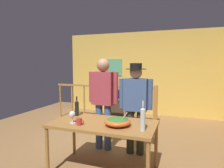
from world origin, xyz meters
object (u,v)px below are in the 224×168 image
(wine_glass, at_px, (72,115))
(wine_bottle_dark, at_px, (77,108))
(person_standing_left, at_px, (103,96))
(salad_bowl, at_px, (118,121))
(framed_picture, at_px, (114,67))
(mug_red, at_px, (79,121))
(stair_railing, at_px, (118,99))
(flat_screen_tv, at_px, (119,95))
(person_standing_right, at_px, (136,101))
(serving_table, at_px, (103,127))
(tv_console, at_px, (120,108))
(wine_bottle_clear, at_px, (143,118))

(wine_glass, relative_size, wine_bottle_dark, 0.55)
(person_standing_left, bearing_deg, salad_bowl, 126.76)
(framed_picture, bearing_deg, mug_red, -77.85)
(stair_railing, relative_size, wine_glass, 16.66)
(framed_picture, relative_size, flat_screen_tv, 1.10)
(person_standing_right, bearing_deg, mug_red, 56.07)
(stair_railing, relative_size, flat_screen_tv, 5.95)
(flat_screen_tv, distance_m, serving_table, 3.41)
(person_standing_left, relative_size, person_standing_right, 1.05)
(framed_picture, xyz_separation_m, stair_railing, (0.52, -1.17, -0.86))
(flat_screen_tv, bearing_deg, framed_picture, 132.33)
(mug_red, bearing_deg, person_standing_left, 91.78)
(wine_bottle_dark, distance_m, person_standing_right, 1.01)
(tv_console, distance_m, wine_bottle_clear, 3.85)
(wine_bottle_dark, xyz_separation_m, person_standing_left, (0.26, 0.52, 0.13))
(tv_console, relative_size, person_standing_right, 0.56)
(wine_glass, bearing_deg, wine_bottle_dark, 110.99)
(person_standing_right, bearing_deg, wine_glass, 48.88)
(flat_screen_tv, xyz_separation_m, salad_bowl, (1.05, -3.39, 0.16))
(wine_bottle_clear, relative_size, mug_red, 3.40)
(wine_bottle_clear, xyz_separation_m, person_standing_left, (-0.91, 0.90, 0.10))
(framed_picture, xyz_separation_m, mug_red, (0.83, -3.86, -0.71))
(serving_table, height_order, wine_glass, wine_glass)
(mug_red, relative_size, person_standing_left, 0.07)
(stair_railing, xyz_separation_m, wine_glass, (0.17, -2.64, 0.22))
(serving_table, relative_size, wine_glass, 8.54)
(person_standing_right, bearing_deg, flat_screen_tv, -69.42)
(stair_railing, bearing_deg, mug_red, -83.44)
(stair_railing, bearing_deg, flat_screen_tv, 105.12)
(tv_console, xyz_separation_m, serving_table, (0.81, -3.35, 0.47))
(framed_picture, distance_m, person_standing_right, 3.27)
(stair_railing, distance_m, flat_screen_tv, 0.88)
(wine_bottle_dark, bearing_deg, tv_console, 94.52)
(tv_console, xyz_separation_m, person_standing_right, (1.12, -2.61, 0.75))
(wine_bottle_clear, bearing_deg, person_standing_right, 108.66)
(framed_picture, relative_size, mug_red, 4.80)
(flat_screen_tv, bearing_deg, wine_bottle_dark, -85.44)
(wine_glass, bearing_deg, wine_bottle_clear, 0.54)
(flat_screen_tv, relative_size, wine_glass, 2.80)
(tv_console, distance_m, salad_bowl, 3.63)
(serving_table, height_order, salad_bowl, salad_bowl)
(stair_railing, distance_m, serving_table, 2.54)
(serving_table, distance_m, person_standing_left, 0.86)
(salad_bowl, height_order, wine_bottle_dark, wine_bottle_dark)
(tv_console, bearing_deg, person_standing_right, -66.83)
(stair_railing, xyz_separation_m, person_standing_right, (0.89, -1.73, 0.31))
(salad_bowl, relative_size, wine_glass, 2.07)
(mug_red, bearing_deg, wine_bottle_dark, 123.39)
(framed_picture, height_order, wine_bottle_clear, framed_picture)
(framed_picture, distance_m, serving_table, 3.89)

